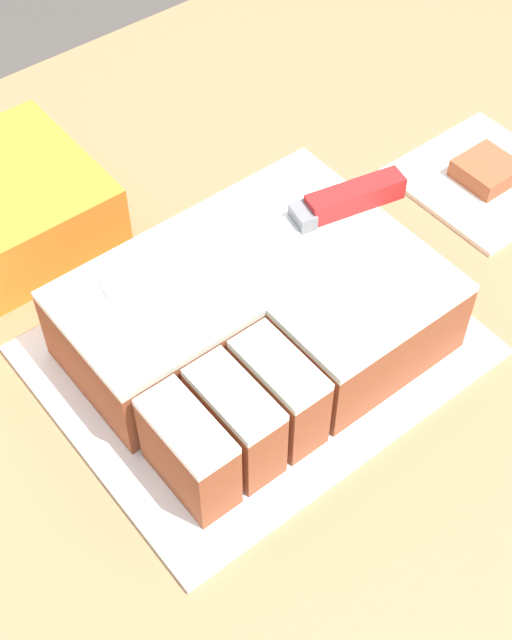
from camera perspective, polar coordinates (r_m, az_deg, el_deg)
countertop at (r=1.22m, az=2.84°, el=-15.76°), size 1.40×1.10×0.95m
cake_board at (r=0.80m, az=0.00°, el=-1.97°), size 0.36×0.29×0.01m
cake at (r=0.77m, az=0.08°, el=0.24°), size 0.30×0.23×0.08m
knife at (r=0.79m, az=4.08°, el=7.00°), size 0.28×0.09×0.02m
paper_napkin at (r=0.99m, az=14.40°, el=8.69°), size 0.16×0.16×0.01m
brownie at (r=0.98m, az=14.55°, el=9.26°), size 0.06×0.06×0.02m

